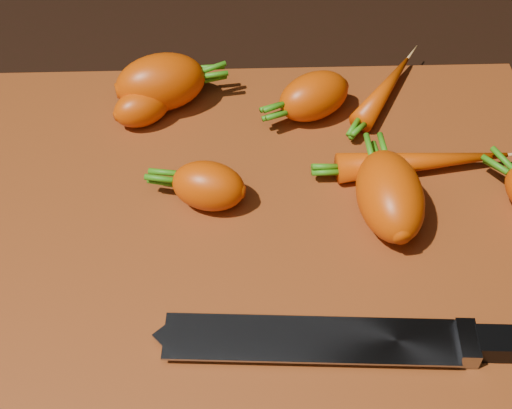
{
  "coord_description": "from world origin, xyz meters",
  "views": [
    {
      "loc": [
        -0.01,
        -0.35,
        0.44
      ],
      "look_at": [
        0.0,
        0.01,
        0.03
      ],
      "focal_mm": 50.0,
      "sensor_mm": 36.0,
      "label": 1
    }
  ],
  "objects": [
    {
      "name": "ground",
      "position": [
        0.0,
        0.0,
        -0.01
      ],
      "size": [
        2.0,
        2.0,
        0.01
      ],
      "primitive_type": "cube",
      "color": "black"
    },
    {
      "name": "cutting_board",
      "position": [
        0.0,
        0.0,
        0.01
      ],
      "size": [
        0.5,
        0.4,
        0.01
      ],
      "primitive_type": "cube",
      "color": "#863710",
      "rests_on": "ground"
    },
    {
      "name": "carrot_0",
      "position": [
        -0.08,
        0.15,
        0.04
      ],
      "size": [
        0.09,
        0.07,
        0.05
      ],
      "primitive_type": "ellipsoid",
      "rotation": [
        0.0,
        0.0,
        0.27
      ],
      "color": "#DC4400",
      "rests_on": "cutting_board"
    },
    {
      "name": "carrot_1",
      "position": [
        -0.04,
        0.03,
        0.03
      ],
      "size": [
        0.07,
        0.05,
        0.04
      ],
      "primitive_type": "ellipsoid",
      "rotation": [
        0.0,
        0.0,
        2.88
      ],
      "color": "#DC4400",
      "rests_on": "cutting_board"
    },
    {
      "name": "carrot_2",
      "position": [
        0.1,
        0.01,
        0.04
      ],
      "size": [
        0.06,
        0.09,
        0.05
      ],
      "primitive_type": "ellipsoid",
      "rotation": [
        0.0,
        0.0,
        1.63
      ],
      "color": "#DC4400",
      "rests_on": "cutting_board"
    },
    {
      "name": "carrot_3",
      "position": [
        0.05,
        0.13,
        0.03
      ],
      "size": [
        0.08,
        0.07,
        0.04
      ],
      "primitive_type": "ellipsoid",
      "rotation": [
        0.0,
        0.0,
        3.63
      ],
      "color": "#DC4400",
      "rests_on": "cutting_board"
    },
    {
      "name": "carrot_4",
      "position": [
        -0.1,
        0.13,
        0.03
      ],
      "size": [
        0.06,
        0.05,
        0.03
      ],
      "primitive_type": "ellipsoid",
      "rotation": [
        0.0,
        0.0,
        0.47
      ],
      "color": "#DC4400",
      "rests_on": "cutting_board"
    },
    {
      "name": "carrot_6",
      "position": [
        0.12,
        0.15,
        0.02
      ],
      "size": [
        0.07,
        0.1,
        0.02
      ],
      "primitive_type": "ellipsoid",
      "rotation": [
        0.0,
        0.0,
        1.01
      ],
      "color": "#DC4400",
      "rests_on": "cutting_board"
    },
    {
      "name": "carrot_7",
      "position": [
        0.14,
        0.06,
        0.02
      ],
      "size": [
        0.14,
        0.04,
        0.02
      ],
      "primitive_type": "ellipsoid",
      "rotation": [
        0.0,
        0.0,
        0.08
      ],
      "color": "#DC4400",
      "rests_on": "cutting_board"
    },
    {
      "name": "knife",
      "position": [
        0.05,
        -0.1,
        0.02
      ],
      "size": [
        0.32,
        0.05,
        0.02
      ],
      "rotation": [
        0.0,
        0.0,
        -0.06
      ],
      "color": "gray",
      "rests_on": "cutting_board"
    }
  ]
}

